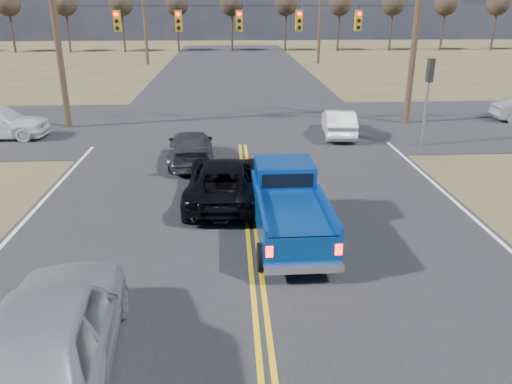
{
  "coord_description": "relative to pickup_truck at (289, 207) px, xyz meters",
  "views": [
    {
      "loc": [
        -0.58,
        -8.2,
        6.21
      ],
      "look_at": [
        0.08,
        4.06,
        1.5
      ],
      "focal_mm": 35.0,
      "sensor_mm": 36.0,
      "label": 1
    }
  ],
  "objects": [
    {
      "name": "ground",
      "position": [
        -1.0,
        -4.38,
        -0.91
      ],
      "size": [
        160.0,
        160.0,
        0.0
      ],
      "primitive_type": "plane",
      "color": "brown",
      "rests_on": "ground"
    },
    {
      "name": "road_main",
      "position": [
        -1.0,
        5.62,
        -0.91
      ],
      "size": [
        14.0,
        120.0,
        0.02
      ],
      "primitive_type": "cube",
      "color": "#28282B",
      "rests_on": "ground"
    },
    {
      "name": "road_cross",
      "position": [
        -1.0,
        13.62,
        -0.91
      ],
      "size": [
        120.0,
        12.0,
        0.02
      ],
      "primitive_type": "cube",
      "color": "#28282B",
      "rests_on": "ground"
    },
    {
      "name": "signal_gantry",
      "position": [
        -0.5,
        13.41,
        4.16
      ],
      "size": [
        19.6,
        4.83,
        10.0
      ],
      "color": "#473323",
      "rests_on": "ground"
    },
    {
      "name": "utility_poles",
      "position": [
        -1.0,
        12.62,
        4.32
      ],
      "size": [
        19.6,
        58.32,
        10.0
      ],
      "color": "#473323",
      "rests_on": "ground"
    },
    {
      "name": "treeline",
      "position": [
        -1.0,
        22.59,
        4.8
      ],
      "size": [
        87.0,
        117.8,
        7.4
      ],
      "color": "#33261C",
      "rests_on": "ground"
    },
    {
      "name": "pickup_truck",
      "position": [
        0.0,
        0.0,
        0.0
      ],
      "size": [
        2.06,
        5.01,
        1.87
      ],
      "rotation": [
        0.0,
        0.0,
        0.02
      ],
      "color": "black",
      "rests_on": "ground"
    },
    {
      "name": "silver_suv",
      "position": [
        -4.69,
        -5.39,
        0.01
      ],
      "size": [
        2.66,
        5.58,
        1.84
      ],
      "primitive_type": "imported",
      "rotation": [
        0.0,
        0.0,
        3.23
      ],
      "color": "#AEB2B7",
      "rests_on": "ground"
    },
    {
      "name": "black_suv",
      "position": [
        -1.8,
        2.89,
        -0.2
      ],
      "size": [
        2.55,
        5.18,
        1.42
      ],
      "primitive_type": "imported",
      "rotation": [
        0.0,
        0.0,
        3.1
      ],
      "color": "black",
      "rests_on": "ground"
    },
    {
      "name": "white_car_queue",
      "position": [
        3.75,
        11.12,
        -0.25
      ],
      "size": [
        1.81,
        4.12,
        1.31
      ],
      "primitive_type": "imported",
      "rotation": [
        0.0,
        0.0,
        3.03
      ],
      "color": "silver",
      "rests_on": "ground"
    },
    {
      "name": "dgrey_car_queue",
      "position": [
        -3.17,
        7.11,
        -0.26
      ],
      "size": [
        2.12,
        4.58,
        1.3
      ],
      "primitive_type": "imported",
      "rotation": [
        0.0,
        0.0,
        3.21
      ],
      "color": "#333338",
      "rests_on": "ground"
    }
  ]
}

